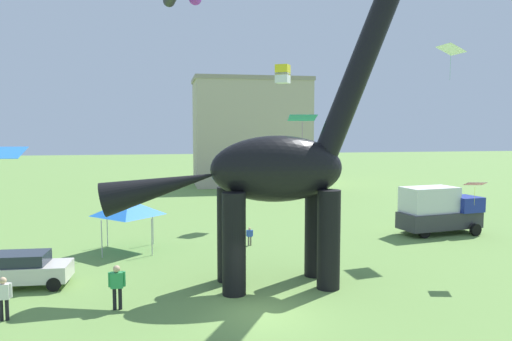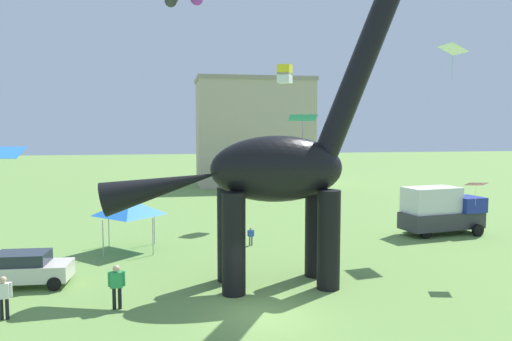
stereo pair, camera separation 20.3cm
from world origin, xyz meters
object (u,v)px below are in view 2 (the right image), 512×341
Objects in this scene: parked_box_truck at (440,210)px; parked_sedan_left at (22,269)px; festival_canopy_tent at (129,207)px; person_watching_child at (251,235)px; kite_near_high at (303,118)px; person_far_spectator at (117,282)px; kite_high_left at (476,184)px; dinosaur_sculpture at (276,169)px; kite_apex at (285,74)px; person_near_flyer at (4,293)px; kite_mid_center at (453,49)px.

parked_sedan_left is at bearing -174.00° from parked_box_truck.
festival_canopy_tent is at bearing 56.57° from parked_sedan_left.
person_watching_child is 9.32m from kite_near_high.
festival_canopy_tent is at bearing -60.55° from person_far_spectator.
kite_high_left is (16.60, -8.19, 1.94)m from festival_canopy_tent.
dinosaur_sculpture reaches higher than kite_apex.
parked_sedan_left is 5.81m from person_far_spectator.
person_near_flyer is 1.17× the size of kite_apex.
person_near_flyer is 20.79m from kite_high_left.
kite_apex is (15.55, 14.29, 10.53)m from parked_sedan_left.
person_watching_child is at bearing 104.20° from kite_near_high.
festival_canopy_tent is at bearing 153.73° from kite_high_left.
kite_mid_center is at bearing 13.55° from parked_sedan_left.
person_watching_child is (11.44, 5.77, -0.13)m from parked_sedan_left.
parked_box_truck is 3.49× the size of kite_near_high.
dinosaur_sculpture is 15.33m from kite_mid_center.
festival_canopy_tent is at bearing 175.86° from kite_mid_center.
kite_near_high is (-11.59, -6.99, 5.97)m from parked_box_truck.
parked_sedan_left is at bearing 178.84° from kite_near_high.
person_near_flyer is at bearing -129.48° from kite_apex.
festival_canopy_tent is 2.79× the size of kite_high_left.
kite_near_high is at bearing -100.08° from kite_apex.
dinosaur_sculpture is 10.72m from festival_canopy_tent.
parked_box_truck is 2.75× the size of kite_mid_center.
parked_box_truck is at bearing 73.29° from person_near_flyer.
parked_box_truck reaches higher than festival_canopy_tent.
kite_mid_center reaches higher than person_near_flyer.
person_far_spectator is at bearing -150.13° from person_watching_child.
person_watching_child is at bearing -98.05° from person_far_spectator.
dinosaur_sculpture is 11.88m from person_near_flyer.
parked_sedan_left is 3.79× the size of kite_high_left.
kite_apex is at bearing 79.92° from kite_near_high.
kite_high_left is at bearing -3.49° from parked_sedan_left.
kite_high_left is (-3.66, -9.07, 2.84)m from parked_box_truck.
kite_near_high is at bearing -99.61° from person_watching_child.
kite_mid_center reaches higher than kite_near_high.
kite_apex is 12.77m from kite_mid_center.
parked_sedan_left is at bearing -10.96° from person_far_spectator.
dinosaur_sculpture is 13.10× the size of person_watching_child.
kite_mid_center reaches higher than kite_apex.
kite_mid_center is (23.66, 4.44, 11.11)m from parked_sedan_left.
dinosaur_sculpture reaches higher than parked_sedan_left.
dinosaur_sculpture is at bearing -6.07° from parked_sedan_left.
dinosaur_sculpture is 16.16m from parked_box_truck.
kite_high_left is (16.40, 1.33, 3.41)m from person_far_spectator.
kite_high_left is 18.77m from kite_apex.
kite_high_left reaches higher than festival_canopy_tent.
kite_mid_center is (23.19, 8.47, 10.91)m from person_near_flyer.
kite_near_high is at bearing -129.80° from person_far_spectator.
kite_apex is at bearing 45.49° from parked_sedan_left.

